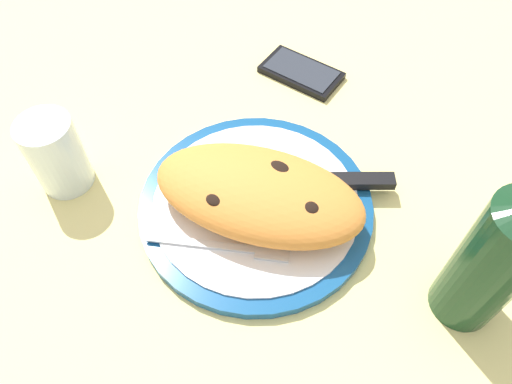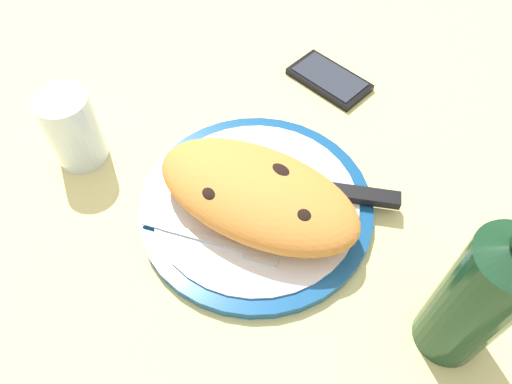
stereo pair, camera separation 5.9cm
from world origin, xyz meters
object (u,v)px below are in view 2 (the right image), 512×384
at_px(knife, 339,193).
at_px(smartphone, 331,80).
at_px(plate, 256,205).
at_px(calzone, 257,194).
at_px(wine_bottle, 480,296).
at_px(water_glass, 75,133).
at_px(fork, 222,243).

distance_m(knife, smartphone, 0.23).
xyz_separation_m(plate, smartphone, (0.00, 0.26, -0.00)).
bearing_deg(knife, calzone, -143.21).
xyz_separation_m(knife, smartphone, (-0.09, 0.21, -0.02)).
xyz_separation_m(calzone, wine_bottle, (0.25, -0.05, 0.06)).
height_order(plate, water_glass, water_glass).
height_order(fork, smartphone, fork).
distance_m(calzone, smartphone, 0.27).
xyz_separation_m(plate, wine_bottle, (0.25, -0.06, 0.10)).
height_order(fork, knife, knife).
distance_m(fork, smartphone, 0.33).
xyz_separation_m(calzone, fork, (-0.02, -0.06, -0.03)).
bearing_deg(smartphone, wine_bottle, -52.05).
distance_m(plate, wine_bottle, 0.28).
xyz_separation_m(calzone, water_glass, (-0.26, -0.01, -0.00)).
bearing_deg(fork, plate, 81.97).
bearing_deg(wine_bottle, water_glass, 175.75).
relative_size(plate, water_glass, 2.78).
distance_m(calzone, fork, 0.07).
bearing_deg(water_glass, wine_bottle, -4.25).
distance_m(fork, knife, 0.16).
distance_m(plate, smartphone, 0.26).
xyz_separation_m(knife, wine_bottle, (0.16, -0.11, 0.08)).
height_order(calzone, water_glass, water_glass).
xyz_separation_m(knife, water_glass, (-0.34, -0.08, 0.02)).
bearing_deg(calzone, wine_bottle, -11.61).
bearing_deg(fork, knife, 51.51).
height_order(calzone, wine_bottle, wine_bottle).
bearing_deg(water_glass, calzone, 2.97).
height_order(plate, smartphone, plate).
xyz_separation_m(calzone, smartphone, (-0.00, 0.27, -0.04)).
bearing_deg(calzone, fork, -104.28).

